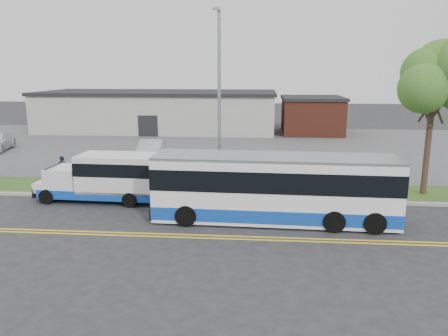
# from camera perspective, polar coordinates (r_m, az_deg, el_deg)

# --- Properties ---
(ground) EXTENTS (140.00, 140.00, 0.00)m
(ground) POSITION_cam_1_polar(r_m,az_deg,el_deg) (22.12, -9.09, -4.80)
(ground) COLOR #28282B
(ground) RESTS_ON ground
(lane_line_north) EXTENTS (70.00, 0.12, 0.01)m
(lane_line_north) POSITION_cam_1_polar(r_m,az_deg,el_deg) (18.62, -11.94, -8.30)
(lane_line_north) COLOR yellow
(lane_line_north) RESTS_ON ground
(lane_line_south) EXTENTS (70.00, 0.12, 0.01)m
(lane_line_south) POSITION_cam_1_polar(r_m,az_deg,el_deg) (18.35, -12.21, -8.63)
(lane_line_south) COLOR yellow
(lane_line_south) RESTS_ON ground
(curb) EXTENTS (80.00, 0.30, 0.15)m
(curb) POSITION_cam_1_polar(r_m,az_deg,el_deg) (23.12, -8.44, -3.82)
(curb) COLOR #9E9B93
(curb) RESTS_ON ground
(verge) EXTENTS (80.00, 3.30, 0.10)m
(verge) POSITION_cam_1_polar(r_m,az_deg,el_deg) (24.82, -7.50, -2.70)
(verge) COLOR #264918
(verge) RESTS_ON ground
(parking_lot) EXTENTS (80.00, 25.00, 0.10)m
(parking_lot) POSITION_cam_1_polar(r_m,az_deg,el_deg) (38.38, -3.03, 2.85)
(parking_lot) COLOR #4C4C4F
(parking_lot) RESTS_ON ground
(commercial_building) EXTENTS (25.40, 10.40, 4.35)m
(commercial_building) POSITION_cam_1_polar(r_m,az_deg,el_deg) (48.97, -8.47, 7.38)
(commercial_building) COLOR #9E9E99
(commercial_building) RESTS_ON ground
(brick_wing) EXTENTS (6.30, 7.30, 3.90)m
(brick_wing) POSITION_cam_1_polar(r_m,az_deg,el_deg) (46.98, 11.38, 6.78)
(brick_wing) COLOR brown
(brick_wing) RESTS_ON ground
(tree_east) EXTENTS (5.20, 5.20, 8.33)m
(tree_east) POSITION_cam_1_polar(r_m,az_deg,el_deg) (25.04, 25.83, 10.57)
(tree_east) COLOR #36251D
(tree_east) RESTS_ON verge
(streetlight_near) EXTENTS (0.35, 1.53, 9.50)m
(streetlight_near) POSITION_cam_1_polar(r_m,az_deg,el_deg) (23.33, -0.65, 9.36)
(streetlight_near) COLOR gray
(streetlight_near) RESTS_ON verge
(shuttle_bus) EXTENTS (6.42, 2.35, 2.43)m
(shuttle_bus) POSITION_cam_1_polar(r_m,az_deg,el_deg) (23.05, -15.07, -1.03)
(shuttle_bus) COLOR #0F41AA
(shuttle_bus) RESTS_ON ground
(transit_bus) EXTENTS (10.72, 2.85, 2.96)m
(transit_bus) POSITION_cam_1_polar(r_m,az_deg,el_deg) (19.35, 6.55, -2.66)
(transit_bus) COLOR white
(transit_bus) RESTS_ON ground
(pedestrian) EXTENTS (0.68, 0.61, 1.55)m
(pedestrian) POSITION_cam_1_polar(r_m,az_deg,el_deg) (27.54, -20.37, -0.09)
(pedestrian) COLOR black
(pedestrian) RESTS_ON verge
(parked_car_a) EXTENTS (2.06, 4.92, 1.58)m
(parked_car_a) POSITION_cam_1_polar(r_m,az_deg,el_deg) (31.75, -9.52, 2.17)
(parked_car_a) COLOR #A9ACB0
(parked_car_a) RESTS_ON parking_lot
(grocery_bag_left) EXTENTS (0.32, 0.32, 0.32)m
(grocery_bag_left) POSITION_cam_1_polar(r_m,az_deg,el_deg) (27.59, -21.06, -1.44)
(grocery_bag_left) COLOR white
(grocery_bag_left) RESTS_ON verge
(grocery_bag_right) EXTENTS (0.32, 0.32, 0.32)m
(grocery_bag_right) POSITION_cam_1_polar(r_m,az_deg,el_deg) (27.77, -19.50, -1.23)
(grocery_bag_right) COLOR white
(grocery_bag_right) RESTS_ON verge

